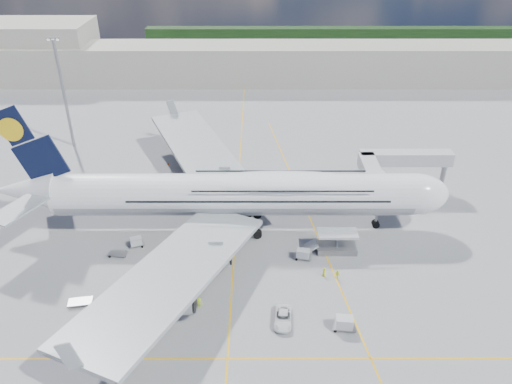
{
  "coord_description": "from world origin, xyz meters",
  "views": [
    {
      "loc": [
        3.58,
        -64.3,
        49.91
      ],
      "look_at": [
        3.64,
        8.0,
        8.37
      ],
      "focal_mm": 35.0,
      "sensor_mm": 36.0,
      "label": 1
    }
  ],
  "objects_px": {
    "dolly_back": "(136,242)",
    "crew_wing": "(155,262)",
    "crew_loader": "(337,275)",
    "dolly_row_b": "(80,302)",
    "dolly_nose_near": "(303,254)",
    "cone_wing_right_outer": "(108,294)",
    "catering_truck_outer": "(180,135)",
    "cone_wing_right_inner": "(201,246)",
    "cone_wing_left_outer": "(168,164)",
    "light_mast": "(64,92)",
    "cone_nose": "(432,205)",
    "jet_bridge": "(393,165)",
    "crew_nose": "(422,208)",
    "cone_tail": "(85,211)",
    "crew_tug": "(199,303)",
    "dolly_row_c": "(117,298)",
    "dolly_row_a": "(118,254)",
    "cone_wing_left_inner": "(189,176)",
    "baggage_tug": "(183,291)",
    "airliner": "(236,194)",
    "crew_van": "(324,272)",
    "cargo_loader": "(336,245)",
    "dolly_nose_far": "(344,323)",
    "service_van": "(283,318)",
    "catering_truck_inner": "(200,159)"
  },
  "relations": [
    {
      "from": "dolly_back",
      "to": "crew_wing",
      "type": "distance_m",
      "value": 7.05
    },
    {
      "from": "crew_loader",
      "to": "dolly_row_b",
      "type": "bearing_deg",
      "value": -145.69
    },
    {
      "from": "dolly_nose_near",
      "to": "cone_wing_right_outer",
      "type": "xyz_separation_m",
      "value": [
        -29.43,
        -8.92,
        -0.69
      ]
    },
    {
      "from": "catering_truck_outer",
      "to": "cone_wing_right_inner",
      "type": "distance_m",
      "value": 44.58
    },
    {
      "from": "cone_wing_left_outer",
      "to": "light_mast",
      "type": "bearing_deg",
      "value": 156.98
    },
    {
      "from": "catering_truck_outer",
      "to": "cone_nose",
      "type": "bearing_deg",
      "value": -32.23
    },
    {
      "from": "dolly_back",
      "to": "cone_wing_left_outer",
      "type": "relative_size",
      "value": 5.44
    },
    {
      "from": "cone_wing_left_outer",
      "to": "cone_wing_right_outer",
      "type": "bearing_deg",
      "value": -93.09
    },
    {
      "from": "jet_bridge",
      "to": "catering_truck_outer",
      "type": "relative_size",
      "value": 3.05
    },
    {
      "from": "crew_nose",
      "to": "cone_tail",
      "type": "bearing_deg",
      "value": 151.94
    },
    {
      "from": "cone_nose",
      "to": "cone_wing_right_inner",
      "type": "bearing_deg",
      "value": -162.66
    },
    {
      "from": "crew_tug",
      "to": "cone_nose",
      "type": "bearing_deg",
      "value": 33.3
    },
    {
      "from": "cone_nose",
      "to": "dolly_row_c",
      "type": "bearing_deg",
      "value": -154.03
    },
    {
      "from": "crew_tug",
      "to": "cone_wing_right_inner",
      "type": "distance_m",
      "value": 14.47
    },
    {
      "from": "dolly_row_c",
      "to": "dolly_row_a",
      "type": "bearing_deg",
      "value": 94.07
    },
    {
      "from": "cone_wing_left_inner",
      "to": "cone_wing_left_outer",
      "type": "xyz_separation_m",
      "value": [
        -5.4,
        5.98,
        -0.03
      ]
    },
    {
      "from": "catering_truck_outer",
      "to": "crew_wing",
      "type": "distance_m",
      "value": 48.93
    },
    {
      "from": "crew_loader",
      "to": "cone_tail",
      "type": "xyz_separation_m",
      "value": [
        -44.46,
        19.09,
        -0.51
      ]
    },
    {
      "from": "baggage_tug",
      "to": "dolly_row_a",
      "type": "bearing_deg",
      "value": 160.84
    },
    {
      "from": "crew_nose",
      "to": "cone_wing_left_outer",
      "type": "relative_size",
      "value": 3.6
    },
    {
      "from": "light_mast",
      "to": "dolly_nose_near",
      "type": "distance_m",
      "value": 68.81
    },
    {
      "from": "jet_bridge",
      "to": "cone_wing_left_inner",
      "type": "relative_size",
      "value": 31.09
    },
    {
      "from": "cone_wing_right_outer",
      "to": "airliner",
      "type": "bearing_deg",
      "value": 44.55
    },
    {
      "from": "dolly_nose_near",
      "to": "crew_van",
      "type": "distance_m",
      "value": 5.33
    },
    {
      "from": "crew_nose",
      "to": "cargo_loader",
      "type": "bearing_deg",
      "value": -174.5
    },
    {
      "from": "crew_loader",
      "to": "cone_tail",
      "type": "bearing_deg",
      "value": -177.28
    },
    {
      "from": "crew_van",
      "to": "crew_tug",
      "type": "bearing_deg",
      "value": 74.09
    },
    {
      "from": "dolly_row_c",
      "to": "dolly_nose_far",
      "type": "height_order",
      "value": "dolly_nose_far"
    },
    {
      "from": "dolly_back",
      "to": "cone_wing_right_outer",
      "type": "distance_m",
      "value": 12.54
    },
    {
      "from": "airliner",
      "to": "crew_loader",
      "type": "height_order",
      "value": "airliner"
    },
    {
      "from": "cargo_loader",
      "to": "dolly_nose_near",
      "type": "bearing_deg",
      "value": -159.22
    },
    {
      "from": "jet_bridge",
      "to": "light_mast",
      "type": "relative_size",
      "value": 0.74
    },
    {
      "from": "service_van",
      "to": "cone_wing_left_inner",
      "type": "xyz_separation_m",
      "value": [
        -17.79,
        42.31,
        -0.42
      ]
    },
    {
      "from": "dolly_back",
      "to": "cone_nose",
      "type": "height_order",
      "value": "dolly_back"
    },
    {
      "from": "crew_tug",
      "to": "crew_van",
      "type": "bearing_deg",
      "value": 20.05
    },
    {
      "from": "crew_loader",
      "to": "cone_wing_right_inner",
      "type": "relative_size",
      "value": 2.9
    },
    {
      "from": "crew_van",
      "to": "cone_wing_right_outer",
      "type": "xyz_separation_m",
      "value": [
        -32.34,
        -4.46,
        -0.54
      ]
    },
    {
      "from": "jet_bridge",
      "to": "crew_nose",
      "type": "height_order",
      "value": "jet_bridge"
    },
    {
      "from": "baggage_tug",
      "to": "crew_nose",
      "type": "distance_m",
      "value": 47.59
    },
    {
      "from": "catering_truck_inner",
      "to": "cone_wing_left_inner",
      "type": "relative_size",
      "value": 11.03
    },
    {
      "from": "service_van",
      "to": "crew_van",
      "type": "distance_m",
      "value": 12.01
    },
    {
      "from": "dolly_row_a",
      "to": "dolly_back",
      "type": "height_order",
      "value": "dolly_back"
    },
    {
      "from": "crew_loader",
      "to": "cone_wing_right_outer",
      "type": "bearing_deg",
      "value": -147.68
    },
    {
      "from": "crew_loader",
      "to": "cone_wing_right_outer",
      "type": "height_order",
      "value": "crew_loader"
    },
    {
      "from": "dolly_row_c",
      "to": "cone_tail",
      "type": "xyz_separation_m",
      "value": [
        -11.73,
        23.82,
        -0.07
      ]
    },
    {
      "from": "dolly_nose_near",
      "to": "crew_nose",
      "type": "xyz_separation_m",
      "value": [
        23.41,
        13.93,
        0.03
      ]
    },
    {
      "from": "catering_truck_outer",
      "to": "crew_van",
      "type": "bearing_deg",
      "value": -62.67
    },
    {
      "from": "dolly_nose_near",
      "to": "cone_nose",
      "type": "xyz_separation_m",
      "value": [
        26.12,
        16.47,
        -0.65
      ]
    },
    {
      "from": "dolly_back",
      "to": "dolly_nose_far",
      "type": "distance_m",
      "value": 37.37
    },
    {
      "from": "airliner",
      "to": "cone_wing_right_inner",
      "type": "xyz_separation_m",
      "value": [
        -5.96,
        -6.2,
        -6.6
      ]
    }
  ]
}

